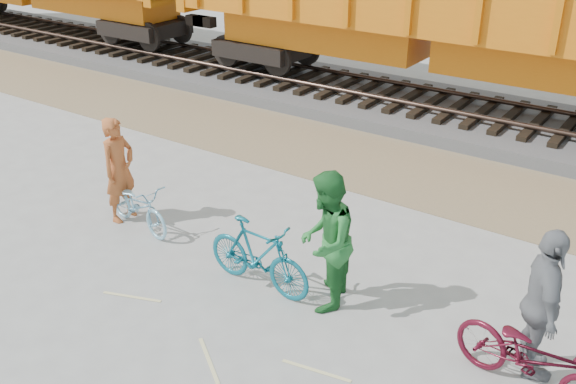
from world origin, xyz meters
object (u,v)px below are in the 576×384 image
at_px(bicycle_blue, 138,206).
at_px(person_solo, 119,170).
at_px(person_woman, 542,305).
at_px(bicycle_teal, 258,255).
at_px(person_man, 326,242).
at_px(bicycle_maroon, 535,358).

relative_size(bicycle_blue, person_solo, 0.87).
bearing_deg(person_woman, bicycle_teal, 71.80).
height_order(person_solo, person_man, person_man).
xyz_separation_m(bicycle_teal, person_woman, (3.78, 0.43, 0.43)).
distance_m(person_solo, person_man, 4.25).
height_order(bicycle_teal, person_man, person_man).
distance_m(bicycle_blue, bicycle_teal, 2.76).
bearing_deg(bicycle_teal, person_solo, 85.39).
xyz_separation_m(bicycle_teal, person_solo, (-3.25, 0.37, 0.39)).
bearing_deg(bicycle_maroon, person_solo, 99.15).
bearing_deg(bicycle_maroon, bicycle_teal, 102.36).
xyz_separation_m(bicycle_maroon, person_man, (-2.88, 0.17, 0.49)).
height_order(person_solo, person_woman, person_woman).
distance_m(person_man, person_woman, 2.79).
bearing_deg(bicycle_blue, bicycle_teal, -85.23).
distance_m(bicycle_blue, person_woman, 6.56).
relative_size(bicycle_maroon, person_solo, 1.06).
bearing_deg(person_woman, person_man, 70.06).
bearing_deg(person_man, bicycle_blue, -109.90).
relative_size(bicycle_blue, bicycle_maroon, 0.82).
bearing_deg(person_man, person_solo, -111.11).
bearing_deg(bicycle_teal, bicycle_blue, 86.27).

